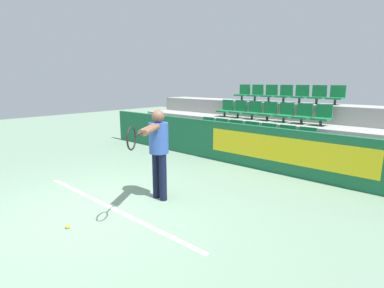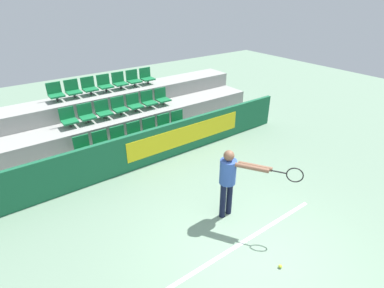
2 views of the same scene
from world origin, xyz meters
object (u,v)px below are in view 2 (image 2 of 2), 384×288
Objects in this scene: stadium_chair_2 at (119,137)px; stadium_chair_4 at (151,128)px; stadium_chair_16 at (89,87)px; stadium_chair_17 at (105,84)px; stadium_chair_1 at (102,142)px; stadium_chair_9 at (103,111)px; stadium_chair_10 at (119,107)px; stadium_chair_18 at (119,81)px; stadium_chair_7 at (68,118)px; stadium_chair_12 at (149,100)px; stadium_chair_13 at (162,97)px; stadium_chair_20 at (147,77)px; stadium_chair_14 at (55,93)px; stadium_chair_15 at (73,90)px; stadium_chair_0 at (83,147)px; stadium_chair_19 at (133,79)px; stadium_chair_8 at (86,114)px; stadium_chair_3 at (135,132)px; tennis_player at (231,177)px; stadium_chair_11 at (134,104)px; stadium_chair_5 at (165,124)px; stadium_chair_6 at (179,120)px; tennis_ball at (280,266)px.

stadium_chair_2 is 1.03m from stadium_chair_4.
stadium_chair_17 is (0.52, 0.00, 0.00)m from stadium_chair_16.
stadium_chair_1 is 1.00× the size of stadium_chair_9.
stadium_chair_10 is (0.52, 1.01, 0.49)m from stadium_chair_2.
stadium_chair_7 is at bearing -153.89° from stadium_chair_18.
stadium_chair_12 is 1.00× the size of stadium_chair_13.
stadium_chair_20 reaches higher than stadium_chair_13.
stadium_chair_10 is 1.91m from stadium_chair_14.
stadium_chair_15 is (-2.06, 1.01, 0.49)m from stadium_chair_12.
stadium_chair_19 reaches higher than stadium_chair_0.
stadium_chair_16 is at bearing 44.43° from stadium_chair_7.
stadium_chair_8 is 2.58m from stadium_chair_13.
stadium_chair_1 is 1.00× the size of stadium_chair_10.
stadium_chair_0 is 1.00× the size of stadium_chair_4.
stadium_chair_14 is at bearing 90.00° from stadium_chair_7.
stadium_chair_18 is at bearing 52.58° from stadium_chair_1.
stadium_chair_3 is 1.00× the size of stadium_chair_19.
stadium_chair_10 reaches higher than stadium_chair_1.
stadium_chair_11 is at bearing 55.89° from tennis_player.
stadium_chair_13 reaches higher than stadium_chair_4.
stadium_chair_17 is at bearing 90.00° from stadium_chair_3.
stadium_chair_16 is (-1.55, 1.01, 0.49)m from stadium_chair_12.
stadium_chair_14 is 3.09m from stadium_chair_20.
stadium_chair_5 is 0.52m from stadium_chair_6.
stadium_chair_19 reaches higher than stadium_chair_12.
stadium_chair_5 is at bearing 0.00° from stadium_chair_2.
stadium_chair_5 is at bearing -117.03° from stadium_chair_13.
stadium_chair_11 reaches higher than stadium_chair_0.
stadium_chair_9 is at bearing -62.97° from stadium_chair_15.
tennis_player reaches higher than stadium_chair_2.
tennis_ball is (1.20, -6.31, -1.19)m from stadium_chair_8.
stadium_chair_13 is 1.00× the size of stadium_chair_14.
stadium_chair_1 is at bearing 180.00° from stadium_chair_3.
stadium_chair_4 is 1.00× the size of stadium_chair_19.
stadium_chair_4 and stadium_chair_5 have the same top height.
stadium_chair_7 is at bearing 161.91° from stadium_chair_6.
stadium_chair_14 and stadium_chair_16 have the same top height.
stadium_chair_18 is (0.00, 1.01, 0.49)m from stadium_chair_11.
stadium_chair_11 is 1.23m from stadium_chair_17.
stadium_chair_15 reaches higher than stadium_chair_3.
stadium_chair_11 is 1.52m from stadium_chair_20.
stadium_chair_20 is at bearing 44.43° from stadium_chair_2.
tennis_ball is at bearing -82.59° from stadium_chair_2.
stadium_chair_20 reaches higher than stadium_chair_9.
stadium_chair_16 is at bearing 135.57° from stadium_chair_11.
stadium_chair_2 is 1.00× the size of stadium_chair_5.
tennis_player is (0.89, -5.71, -0.69)m from stadium_chair_16.
stadium_chair_19 is at bearing 38.10° from stadium_chair_0.
stadium_chair_12 is at bearing -62.97° from stadium_chair_18.
stadium_chair_8 is at bearing -146.84° from stadium_chair_18.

